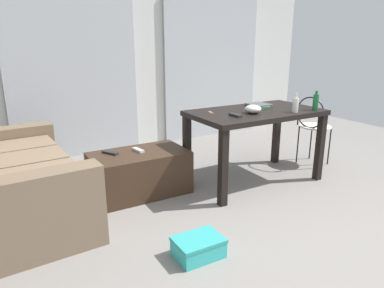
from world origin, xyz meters
The scene contains 16 objects.
ground_plane centered at (0.00, 1.22, 0.00)m, with size 7.77×7.77×0.00m, color gray.
wall_back centered at (0.00, 3.24, 1.22)m, with size 5.39×0.10×2.44m, color silver.
curtains centered at (0.00, 3.15, 1.04)m, with size 3.68×0.03×2.09m.
couch centered at (-1.88, 1.68, 0.31)m, with size 0.94×1.76×0.76m.
coffee_table centered at (-0.82, 1.60, 0.21)m, with size 0.93×0.53×0.42m.
craft_table centered at (0.36, 1.30, 0.66)m, with size 1.36×0.76×0.77m.
wire_chair centered at (1.29, 1.35, 0.53)m, with size 0.38×0.39×0.84m.
bottle_near centered at (0.64, 1.03, 0.85)m, with size 0.06×0.06×0.19m.
bottle_far centered at (0.90, 1.01, 0.86)m, with size 0.06×0.06×0.20m.
bowl centered at (0.24, 1.21, 0.81)m, with size 0.16×0.16×0.08m, color beige.
book_stack centered at (0.52, 1.46, 0.79)m, with size 0.23×0.28×0.03m.
tv_remote_on_table centered at (0.00, 1.17, 0.78)m, with size 0.05×0.15×0.02m, color #232326.
scissors centered at (-0.11, 1.42, 0.77)m, with size 0.06×0.11×0.00m.
tv_remote_primary centered at (-1.07, 1.70, 0.43)m, with size 0.05×0.17×0.02m, color #232326.
tv_remote_secondary centered at (-0.81, 1.64, 0.44)m, with size 0.05×0.15×0.02m, color #B7B7B2.
shoebox centered at (-0.88, 0.39, 0.07)m, with size 0.34×0.25×0.14m.
Camera 1 is at (-2.01, -1.47, 1.47)m, focal length 33.06 mm.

